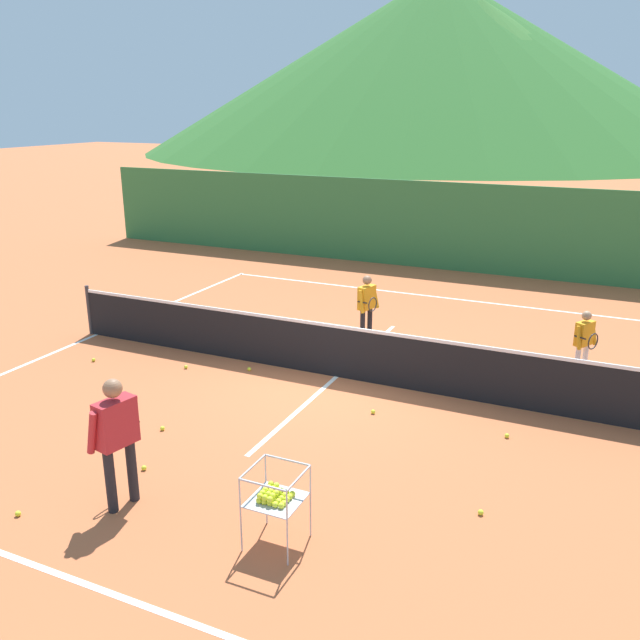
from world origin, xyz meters
name	(u,v)px	position (x,y,z in m)	size (l,w,h in m)	color
ground_plane	(337,377)	(0.00, 0.00, 0.00)	(120.00, 120.00, 0.00)	#BC6038
line_baseline_near	(98,588)	(0.00, -6.06, 0.00)	(11.03, 0.08, 0.01)	white
line_baseline_far	(428,296)	(0.00, 5.84, 0.00)	(11.03, 0.08, 0.01)	white
line_sideline_west	(97,334)	(-5.52, 0.00, 0.00)	(0.08, 11.90, 0.01)	white
line_service_center	(337,376)	(0.00, 0.00, 0.00)	(0.08, 6.28, 0.01)	white
tennis_net	(337,350)	(0.00, 0.00, 0.50)	(11.40, 0.08, 1.05)	#333338
instructor	(117,431)	(-0.75, -4.77, 0.99)	(0.44, 0.81, 1.65)	black
student_0	(367,302)	(-0.22, 2.03, 0.82)	(0.42, 0.71, 1.37)	black
student_1	(584,338)	(3.94, 1.77, 0.74)	(0.40, 0.69, 1.23)	silver
ball_cart	(274,496)	(1.27, -4.66, 0.59)	(0.58, 0.58, 0.90)	#B7B7BC
tennis_ball_0	(249,369)	(-1.56, -0.41, 0.03)	(0.07, 0.07, 0.07)	yellow
tennis_ball_1	(162,428)	(-1.54, -2.99, 0.03)	(0.07, 0.07, 0.07)	yellow
tennis_ball_2	(373,412)	(1.12, -1.15, 0.03)	(0.07, 0.07, 0.07)	yellow
tennis_ball_4	(507,436)	(3.17, -1.08, 0.03)	(0.07, 0.07, 0.07)	yellow
tennis_ball_5	(94,360)	(-4.47, -1.24, 0.03)	(0.07, 0.07, 0.07)	yellow
tennis_ball_6	(186,367)	(-2.67, -0.80, 0.03)	(0.07, 0.07, 0.07)	yellow
tennis_ball_7	(481,512)	(3.23, -3.18, 0.03)	(0.07, 0.07, 0.07)	yellow
tennis_ball_8	(144,468)	(-1.05, -4.02, 0.03)	(0.07, 0.07, 0.07)	yellow
tennis_ball_9	(18,514)	(-1.73, -5.48, 0.03)	(0.07, 0.07, 0.07)	yellow
windscreen_fence	(459,227)	(0.00, 8.85, 1.27)	(24.28, 0.08, 2.54)	#33753D
hill_0	(476,79)	(-10.35, 57.34, 6.96)	(45.16, 45.16, 13.92)	#38702D
hill_2	(437,64)	(-15.18, 60.96, 8.60)	(59.27, 59.27, 17.20)	#2D6628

